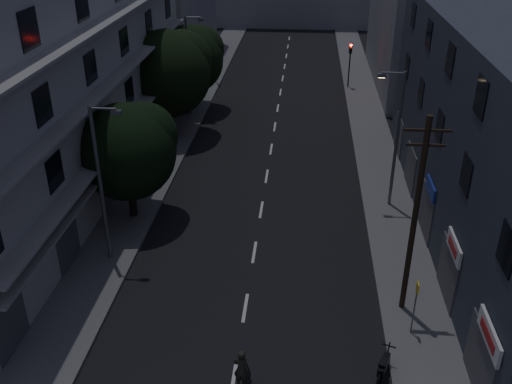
# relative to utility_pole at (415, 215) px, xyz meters

# --- Properties ---
(ground) EXTENTS (160.00, 160.00, 0.00)m
(ground) POSITION_rel_utility_pole_xyz_m (-6.96, 17.97, -4.87)
(ground) COLOR black
(ground) RESTS_ON ground
(sidewalk_left) EXTENTS (3.00, 90.00, 0.15)m
(sidewalk_left) POSITION_rel_utility_pole_xyz_m (-14.46, 17.97, -4.79)
(sidewalk_left) COLOR #565659
(sidewalk_left) RESTS_ON ground
(sidewalk_right) EXTENTS (3.00, 90.00, 0.15)m
(sidewalk_right) POSITION_rel_utility_pole_xyz_m (0.54, 17.97, -4.79)
(sidewalk_right) COLOR #565659
(sidewalk_right) RESTS_ON ground
(lane_markings) EXTENTS (0.15, 60.50, 0.01)m
(lane_markings) POSITION_rel_utility_pole_xyz_m (-6.96, 24.22, -4.86)
(lane_markings) COLOR beige
(lane_markings) RESTS_ON ground
(building_left) EXTENTS (7.00, 36.00, 14.00)m
(building_left) POSITION_rel_utility_pole_xyz_m (-18.94, 10.97, 2.13)
(building_left) COLOR #9D9D98
(building_left) RESTS_ON ground
(building_right) EXTENTS (6.19, 28.00, 11.00)m
(building_right) POSITION_rel_utility_pole_xyz_m (5.03, 6.97, 0.63)
(building_right) COLOR #2B303B
(building_right) RESTS_ON ground
(building_far_right) EXTENTS (6.00, 20.00, 13.00)m
(building_far_right) POSITION_rel_utility_pole_xyz_m (5.04, 34.97, 1.63)
(building_far_right) COLOR slate
(building_far_right) RESTS_ON ground
(tree_near) EXTENTS (5.38, 5.38, 6.63)m
(tree_near) POSITION_rel_utility_pole_xyz_m (-14.11, 7.02, -0.57)
(tree_near) COLOR black
(tree_near) RESTS_ON sidewalk_left
(tree_mid) EXTENTS (6.37, 6.37, 7.84)m
(tree_mid) POSITION_rel_utility_pole_xyz_m (-14.69, 19.64, 0.18)
(tree_mid) COLOR black
(tree_mid) RESTS_ON sidewalk_left
(tree_far) EXTENTS (5.64, 5.64, 6.97)m
(tree_far) POSITION_rel_utility_pole_xyz_m (-14.26, 25.55, -0.35)
(tree_far) COLOR black
(tree_far) RESTS_ON sidewalk_left
(traffic_signal_far_right) EXTENTS (0.28, 0.37, 4.10)m
(traffic_signal_far_right) POSITION_rel_utility_pole_xyz_m (-0.62, 32.68, -1.77)
(traffic_signal_far_right) COLOR black
(traffic_signal_far_right) RESTS_ON sidewalk_right
(traffic_signal_far_left) EXTENTS (0.28, 0.37, 4.10)m
(traffic_signal_far_left) POSITION_rel_utility_pole_xyz_m (-13.43, 33.08, -1.77)
(traffic_signal_far_left) COLOR black
(traffic_signal_far_left) RESTS_ON sidewalk_left
(street_lamp_left_near) EXTENTS (1.51, 0.25, 8.00)m
(street_lamp_left_near) POSITION_rel_utility_pole_xyz_m (-14.06, 2.70, -0.27)
(street_lamp_left_near) COLOR slate
(street_lamp_left_near) RESTS_ON sidewalk_left
(street_lamp_right) EXTENTS (1.51, 0.25, 8.00)m
(street_lamp_right) POSITION_rel_utility_pole_xyz_m (0.44, 9.60, -0.27)
(street_lamp_right) COLOR #5C5E63
(street_lamp_right) RESTS_ON sidewalk_right
(street_lamp_left_far) EXTENTS (1.51, 0.25, 8.00)m
(street_lamp_left_far) POSITION_rel_utility_pole_xyz_m (-13.98, 23.80, -0.27)
(street_lamp_left_far) COLOR slate
(street_lamp_left_far) RESTS_ON sidewalk_left
(utility_pole) EXTENTS (1.80, 0.24, 9.00)m
(utility_pole) POSITION_rel_utility_pole_xyz_m (0.00, 0.00, 0.00)
(utility_pole) COLOR black
(utility_pole) RESTS_ON sidewalk_right
(bus_stop_sign) EXTENTS (0.06, 0.35, 2.52)m
(bus_stop_sign) POSITION_rel_utility_pole_xyz_m (0.14, -1.67, -2.98)
(bus_stop_sign) COLOR #595B60
(bus_stop_sign) RESTS_ON sidewalk_right
(motorcycle) EXTENTS (0.87, 1.79, 1.20)m
(motorcycle) POSITION_rel_utility_pole_xyz_m (-1.28, -4.16, -4.39)
(motorcycle) COLOR black
(motorcycle) RESTS_ON ground
(cyclist) EXTENTS (1.04, 1.84, 2.20)m
(cyclist) POSITION_rel_utility_pole_xyz_m (-6.54, -5.57, -4.12)
(cyclist) COLOR black
(cyclist) RESTS_ON ground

